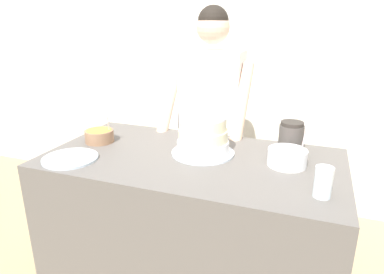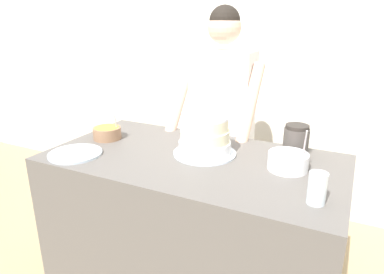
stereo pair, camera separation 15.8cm
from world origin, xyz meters
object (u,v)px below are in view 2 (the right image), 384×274
at_px(frosting_bowl_orange, 107,132).
at_px(stoneware_jar, 296,140).
at_px(person_baker, 221,114).
at_px(frosting_bowl_pink, 288,160).
at_px(ceramic_plate, 75,154).
at_px(cake, 205,137).
at_px(drinking_glass, 317,188).

height_order(frosting_bowl_orange, stoneware_jar, stoneware_jar).
relative_size(person_baker, frosting_bowl_pink, 8.40).
bearing_deg(ceramic_plate, frosting_bowl_pink, 16.45).
height_order(frosting_bowl_orange, frosting_bowl_pink, frosting_bowl_pink).
bearing_deg(ceramic_plate, cake, 27.13).
relative_size(cake, frosting_bowl_pink, 1.57).
xyz_separation_m(cake, frosting_bowl_pink, (0.40, -0.00, -0.05)).
xyz_separation_m(cake, frosting_bowl_orange, (-0.58, -0.03, -0.05)).
distance_m(cake, stoneware_jar, 0.44).
xyz_separation_m(person_baker, frosting_bowl_orange, (-0.46, -0.56, -0.02)).
xyz_separation_m(cake, stoneware_jar, (0.40, 0.19, -0.01)).
relative_size(frosting_bowl_orange, stoneware_jar, 1.00).
bearing_deg(cake, ceramic_plate, -152.87).
xyz_separation_m(cake, ceramic_plate, (-0.57, -0.29, -0.08)).
bearing_deg(ceramic_plate, drinking_glass, 1.58).
height_order(person_baker, frosting_bowl_pink, person_baker).
xyz_separation_m(frosting_bowl_orange, frosting_bowl_pink, (0.99, 0.02, 0.01)).
height_order(person_baker, stoneware_jar, person_baker).
distance_m(frosting_bowl_orange, ceramic_plate, 0.27).
relative_size(drinking_glass, stoneware_jar, 0.78).
relative_size(person_baker, stoneware_jar, 10.80).
height_order(frosting_bowl_pink, stoneware_jar, frosting_bowl_pink).
distance_m(frosting_bowl_orange, frosting_bowl_pink, 0.99).
distance_m(drinking_glass, stoneware_jar, 0.47).
height_order(cake, stoneware_jar, cake).
height_order(cake, frosting_bowl_pink, frosting_bowl_pink).
bearing_deg(person_baker, stoneware_jar, -33.38).
distance_m(frosting_bowl_orange, drinking_glass, 1.16).
bearing_deg(stoneware_jar, ceramic_plate, -153.74).
bearing_deg(frosting_bowl_pink, ceramic_plate, -163.55).
distance_m(person_baker, stoneware_jar, 0.63).
bearing_deg(person_baker, ceramic_plate, -118.25).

